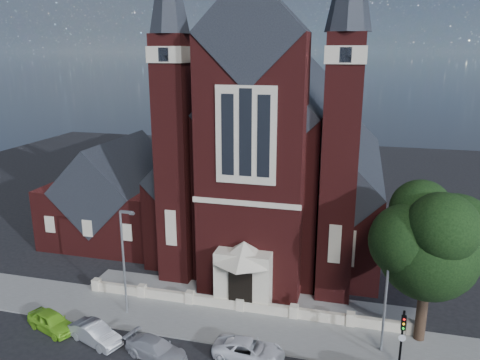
% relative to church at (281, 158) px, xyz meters
% --- Properties ---
extents(ground, '(120.00, 120.00, 0.00)m').
position_rel_church_xyz_m(ground, '(0.00, -7.94, -8.19)').
color(ground, black).
rests_on(ground, ground).
extents(pavement_strip, '(60.00, 5.00, 0.12)m').
position_rel_church_xyz_m(pavement_strip, '(0.00, -18.44, -8.19)').
color(pavement_strip, slate).
rests_on(pavement_strip, ground).
extents(forecourt_paving, '(26.00, 3.00, 0.14)m').
position_rel_church_xyz_m(forecourt_paving, '(0.00, -14.44, -8.19)').
color(forecourt_paving, slate).
rests_on(forecourt_paving, ground).
extents(forecourt_wall, '(24.00, 0.40, 0.90)m').
position_rel_church_xyz_m(forecourt_wall, '(0.00, -16.44, -8.19)').
color(forecourt_wall, beige).
rests_on(forecourt_wall, ground).
extents(church, '(20.01, 34.90, 29.20)m').
position_rel_church_xyz_m(church, '(0.00, 0.00, 0.00)').
color(church, '#4A1513').
rests_on(church, ground).
extents(parish_hall, '(12.00, 12.20, 10.24)m').
position_rel_church_xyz_m(parish_hall, '(-16.00, -4.94, -4.17)').
color(parish_hall, '#4A1513').
rests_on(parish_hall, ground).
extents(street_tree, '(6.40, 6.60, 10.70)m').
position_rel_church_xyz_m(street_tree, '(12.60, -17.23, -1.23)').
color(street_tree, black).
rests_on(street_tree, ground).
extents(street_lamp_left, '(1.16, 0.22, 8.09)m').
position_rel_church_xyz_m(street_lamp_left, '(-7.91, -18.94, -3.59)').
color(street_lamp_left, gray).
rests_on(street_lamp_left, ground).
extents(street_lamp_right, '(1.16, 0.22, 8.09)m').
position_rel_church_xyz_m(street_lamp_right, '(10.09, -18.94, -3.59)').
color(street_lamp_right, gray).
rests_on(street_lamp_right, ground).
extents(traffic_signal, '(0.28, 0.42, 4.00)m').
position_rel_church_xyz_m(traffic_signal, '(11.00, -20.52, -5.60)').
color(traffic_signal, black).
rests_on(traffic_signal, ground).
extents(car_lime_van, '(4.27, 2.85, 1.35)m').
position_rel_church_xyz_m(car_lime_van, '(-12.06, -22.14, -7.51)').
color(car_lime_van, '#88D52A').
rests_on(car_lime_van, ground).
extents(car_silver_a, '(4.25, 2.68, 1.32)m').
position_rel_church_xyz_m(car_silver_a, '(-8.35, -22.66, -7.53)').
color(car_silver_a, '#999CA0').
rests_on(car_silver_a, ground).
extents(car_silver_b, '(4.59, 2.87, 1.24)m').
position_rel_church_xyz_m(car_silver_b, '(-3.76, -23.13, -7.56)').
color(car_silver_b, '#A7A8AF').
rests_on(car_silver_b, ground).
extents(car_white_suv, '(4.63, 2.28, 1.26)m').
position_rel_church_xyz_m(car_white_suv, '(1.94, -21.77, -7.55)').
color(car_white_suv, white).
rests_on(car_white_suv, ground).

